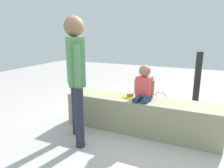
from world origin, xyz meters
name	(u,v)px	position (x,y,z in m)	size (l,w,h in m)	color
ground_plane	(139,130)	(0.00, 0.00, 0.00)	(12.00, 12.00, 0.00)	#A7A19D
concrete_ledge	(140,115)	(0.00, 0.00, 0.24)	(2.16, 0.45, 0.48)	gray
child_seated	(144,85)	(0.05, -0.01, 0.70)	(0.28, 0.33, 0.48)	navy
adult_standing	(76,69)	(-0.66, -0.60, 0.96)	(0.36, 0.38, 1.59)	#242636
cake_plate	(130,96)	(-0.16, 0.02, 0.51)	(0.22, 0.22, 0.07)	yellow
gift_bag	(182,115)	(0.54, 0.43, 0.16)	(0.24, 0.12, 0.36)	#B259BF
railing_post	(196,90)	(0.70, 1.14, 0.40)	(0.36, 0.36, 1.08)	black
water_bottle_near_gift	(105,103)	(-0.85, 0.59, 0.11)	(0.06, 0.06, 0.24)	silver
party_cup_red	(109,110)	(-0.68, 0.42, 0.05)	(0.07, 0.07, 0.10)	red
cake_box_white	(145,112)	(-0.06, 0.57, 0.07)	(0.31, 0.32, 0.13)	white
handbag_black_leather	(206,118)	(0.89, 0.58, 0.12)	(0.26, 0.14, 0.32)	black
handbag_brown_canvas	(160,102)	(0.07, 1.11, 0.10)	(0.30, 0.13, 0.30)	brown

